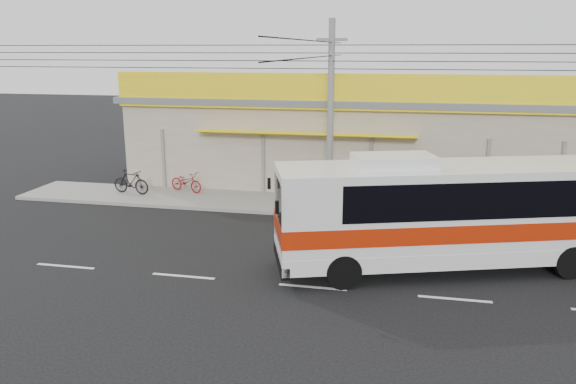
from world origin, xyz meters
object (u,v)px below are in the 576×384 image
motorbike_dark (131,182)px  utility_pole (332,56)px  coach_bus (476,208)px  motorbike_red (186,182)px

motorbike_dark → utility_pole: (9.54, -1.66, 5.77)m
coach_bus → utility_pole: size_ratio=0.36×
coach_bus → motorbike_red: 14.13m
coach_bus → motorbike_dark: coach_bus is taller
motorbike_dark → utility_pole: 11.27m
coach_bus → utility_pole: (-5.13, 4.31, 4.51)m
motorbike_dark → coach_bus: bearing=-102.8°
utility_pole → coach_bus: bearing=-40.0°
coach_bus → motorbike_dark: size_ratio=6.42×
motorbike_dark → utility_pole: bearing=-90.6°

